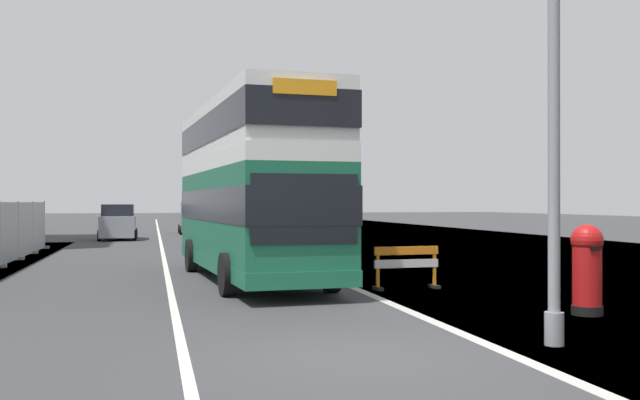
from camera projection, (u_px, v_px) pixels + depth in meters
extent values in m
cube|color=#38383A|center=(356.00, 359.00, 10.24)|extent=(140.00, 280.00, 0.10)
cube|color=#B2AFA8|center=(496.00, 349.00, 10.72)|extent=(0.24, 196.00, 0.01)
cube|color=silver|center=(185.00, 364.00, 9.71)|extent=(0.16, 168.00, 0.01)
cube|color=#196042|center=(251.00, 219.00, 20.20)|extent=(3.33, 10.81, 2.66)
cube|color=silver|center=(251.00, 164.00, 20.21)|extent=(3.33, 10.81, 0.40)
cube|color=silver|center=(251.00, 131.00, 20.21)|extent=(3.30, 10.71, 1.45)
cube|color=black|center=(251.00, 205.00, 20.20)|extent=(3.36, 10.92, 0.85)
cube|color=black|center=(251.00, 131.00, 20.21)|extent=(3.35, 10.87, 0.80)
cube|color=black|center=(305.00, 209.00, 15.10)|extent=(2.30, 0.24, 1.46)
cube|color=orange|center=(305.00, 87.00, 15.11)|extent=(1.37, 0.17, 0.32)
cube|color=#196042|center=(251.00, 261.00, 20.20)|extent=(3.36, 10.92, 0.36)
cylinder|color=black|center=(227.00, 274.00, 16.67)|extent=(0.38, 1.02, 1.00)
cylinder|color=black|center=(331.00, 271.00, 17.42)|extent=(0.38, 1.02, 1.00)
cylinder|color=black|center=(191.00, 255.00, 22.62)|extent=(0.38, 1.02, 1.00)
cylinder|color=black|center=(270.00, 254.00, 23.37)|extent=(0.38, 1.02, 1.00)
cylinder|color=gray|center=(554.00, 48.00, 10.96)|extent=(0.18, 0.18, 8.92)
cylinder|color=gray|center=(554.00, 329.00, 10.95)|extent=(0.29, 0.29, 0.50)
cylinder|color=black|center=(587.00, 310.00, 13.91)|extent=(0.58, 0.58, 0.18)
cylinder|color=#B71414|center=(587.00, 273.00, 13.91)|extent=(0.54, 0.54, 1.24)
sphere|color=#B71414|center=(587.00, 240.00, 13.91)|extent=(0.61, 0.61, 0.61)
cube|color=black|center=(596.00, 248.00, 13.64)|extent=(0.22, 0.03, 0.07)
cube|color=orange|center=(406.00, 251.00, 18.05)|extent=(1.69, 0.21, 0.20)
cube|color=white|center=(406.00, 264.00, 18.05)|extent=(1.69, 0.21, 0.20)
cube|color=orange|center=(378.00, 271.00, 17.82)|extent=(0.08, 0.08, 0.95)
cube|color=black|center=(378.00, 289.00, 17.82)|extent=(0.17, 0.45, 0.08)
cube|color=orange|center=(434.00, 269.00, 18.27)|extent=(0.08, 0.08, 0.95)
cube|color=black|center=(434.00, 286.00, 18.27)|extent=(0.17, 0.45, 0.08)
cube|color=#A8AAAD|center=(9.00, 232.00, 25.58)|extent=(0.04, 3.26, 2.10)
cube|color=#A8AAAD|center=(26.00, 229.00, 28.89)|extent=(0.04, 3.26, 2.10)
cube|color=#A8AAAD|center=(39.00, 226.00, 32.21)|extent=(0.04, 3.26, 2.10)
cylinder|color=#939699|center=(18.00, 230.00, 27.23)|extent=(0.06, 0.06, 2.20)
cube|color=gray|center=(18.00, 258.00, 27.23)|extent=(0.44, 0.20, 0.12)
cylinder|color=#939699|center=(33.00, 227.00, 30.55)|extent=(0.06, 0.06, 2.20)
cube|color=gray|center=(33.00, 252.00, 30.55)|extent=(0.44, 0.20, 0.12)
cylinder|color=#939699|center=(44.00, 225.00, 33.86)|extent=(0.06, 0.06, 2.20)
cube|color=gray|center=(44.00, 247.00, 33.86)|extent=(0.44, 0.20, 0.12)
cube|color=silver|center=(206.00, 230.00, 35.35)|extent=(1.74, 4.39, 1.20)
cube|color=black|center=(206.00, 210.00, 35.35)|extent=(1.60, 2.41, 0.78)
cylinder|color=black|center=(221.00, 239.00, 36.87)|extent=(0.20, 0.60, 0.60)
cylinder|color=black|center=(186.00, 239.00, 36.48)|extent=(0.20, 0.60, 0.60)
cylinder|color=black|center=(227.00, 242.00, 34.22)|extent=(0.20, 0.60, 0.60)
cylinder|color=black|center=(189.00, 242.00, 33.83)|extent=(0.20, 0.60, 0.60)
cube|color=gray|center=(118.00, 226.00, 41.99)|extent=(1.90, 4.39, 1.18)
cube|color=black|center=(118.00, 210.00, 41.99)|extent=(1.75, 2.41, 0.67)
cylinder|color=black|center=(136.00, 233.00, 43.52)|extent=(0.20, 0.60, 0.60)
cylinder|color=black|center=(103.00, 234.00, 43.10)|extent=(0.20, 0.60, 0.60)
cylinder|color=black|center=(135.00, 235.00, 40.87)|extent=(0.20, 0.60, 0.60)
cylinder|color=black|center=(99.00, 236.00, 40.45)|extent=(0.20, 0.60, 0.60)
cube|color=slate|center=(194.00, 222.00, 49.89)|extent=(1.79, 4.42, 1.21)
cube|color=black|center=(194.00, 207.00, 49.89)|extent=(1.64, 2.43, 0.82)
cylinder|color=black|center=(205.00, 229.00, 51.43)|extent=(0.20, 0.60, 0.60)
cylinder|color=black|center=(180.00, 229.00, 51.03)|extent=(0.20, 0.60, 0.60)
cylinder|color=black|center=(208.00, 230.00, 48.75)|extent=(0.20, 0.60, 0.60)
cylinder|color=black|center=(181.00, 230.00, 48.35)|extent=(0.20, 0.60, 0.60)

